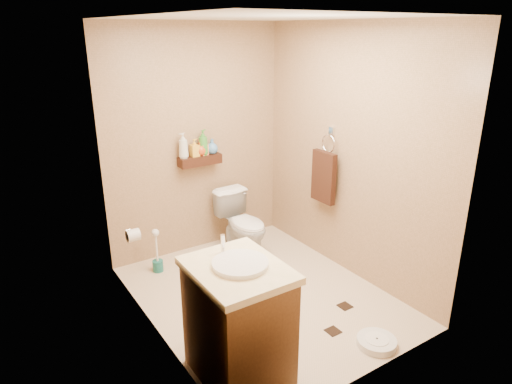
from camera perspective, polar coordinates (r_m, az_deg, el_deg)
ground at (r=4.31m, az=0.75°, el=-12.81°), size 2.50×2.50×0.00m
wall_back at (r=4.85m, az=-7.53°, el=6.23°), size 2.00×0.04×2.40m
wall_front at (r=2.92m, az=14.77°, el=-3.51°), size 2.00×0.04×2.40m
wall_left at (r=3.37m, az=-13.37°, el=-0.20°), size 0.04×2.50×2.40m
wall_right at (r=4.42m, az=11.65°, el=4.66°), size 0.04×2.50×2.40m
ceiling at (r=3.64m, az=0.93°, el=21.01°), size 2.00×2.50×0.02m
wall_shelf at (r=4.83m, az=-7.02°, el=3.97°), size 0.46×0.14×0.10m
floor_accents at (r=4.28m, az=2.00°, el=-13.05°), size 1.12×1.37×0.01m
toilet at (r=4.92m, az=-1.61°, el=-4.01°), size 0.40×0.68×0.68m
vanity at (r=3.23m, az=-2.22°, el=-15.77°), size 0.58×0.71×0.99m
bathroom_scale at (r=3.84m, az=14.83°, el=-17.67°), size 0.36×0.36×0.06m
toilet_brush at (r=4.73m, az=-12.25°, el=-7.89°), size 0.11×0.11×0.46m
towel_ring at (r=4.61m, az=8.50°, el=2.17°), size 0.12×0.30×0.76m
toilet_paper at (r=4.19m, az=-15.12°, el=-5.23°), size 0.12×0.11×0.12m
bottle_a at (r=4.71m, az=-9.08°, el=5.75°), size 0.12×0.12×0.26m
bottle_b at (r=4.77m, az=-7.70°, el=5.51°), size 0.09×0.08×0.18m
bottle_c at (r=4.80m, az=-6.96°, el=5.47°), size 0.17×0.17×0.16m
bottle_d at (r=4.80m, az=-6.63°, el=6.17°), size 0.14×0.14×0.27m
bottle_e at (r=4.81m, az=-6.56°, el=5.60°), size 0.09×0.09×0.17m
bottle_f at (r=4.86m, az=-5.52°, el=5.72°), size 0.16×0.16×0.16m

